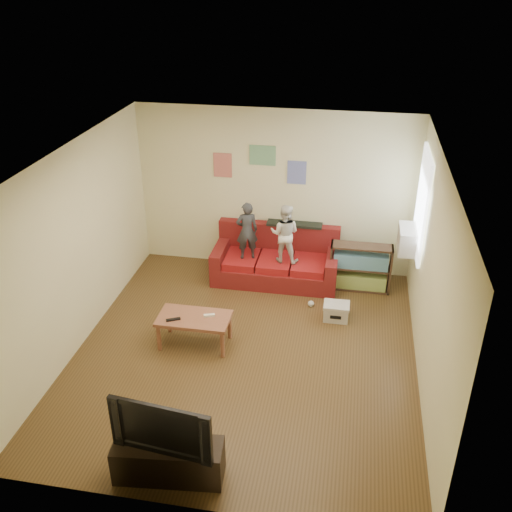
% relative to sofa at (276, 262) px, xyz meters
% --- Properties ---
extents(room_shell, '(4.52, 5.02, 2.72)m').
position_rel_sofa_xyz_m(room_shell, '(-0.11, -2.07, 1.05)').
color(room_shell, brown).
rests_on(room_shell, ground).
extents(sofa, '(2.00, 0.92, 0.88)m').
position_rel_sofa_xyz_m(sofa, '(0.00, 0.00, 0.00)').
color(sofa, maroon).
rests_on(sofa, ground).
extents(child_a, '(0.40, 0.32, 0.95)m').
position_rel_sofa_xyz_m(child_a, '(-0.45, -0.17, 0.60)').
color(child_a, '#303339').
rests_on(child_a, sofa).
extents(child_b, '(0.49, 0.39, 0.96)m').
position_rel_sofa_xyz_m(child_b, '(0.15, -0.17, 0.60)').
color(child_b, silver).
rests_on(child_b, sofa).
extents(coffee_table, '(0.97, 0.53, 0.44)m').
position_rel_sofa_xyz_m(coffee_table, '(-0.82, -2.00, 0.08)').
color(coffee_table, '#91563E').
rests_on(coffee_table, ground).
extents(remote, '(0.19, 0.13, 0.02)m').
position_rel_sofa_xyz_m(remote, '(-1.07, -2.12, 0.15)').
color(remote, black).
rests_on(remote, coffee_table).
extents(game_controller, '(0.15, 0.09, 0.03)m').
position_rel_sofa_xyz_m(game_controller, '(-0.62, -1.95, 0.16)').
color(game_controller, white).
rests_on(game_controller, coffee_table).
extents(bookshelf, '(0.96, 0.29, 0.76)m').
position_rel_sofa_xyz_m(bookshelf, '(1.35, -0.10, 0.05)').
color(bookshelf, '#422E21').
rests_on(bookshelf, ground).
extents(window, '(0.04, 1.08, 1.48)m').
position_rel_sofa_xyz_m(window, '(2.11, -0.42, 1.34)').
color(window, white).
rests_on(window, room_shell).
extents(ac_unit, '(0.28, 0.55, 0.35)m').
position_rel_sofa_xyz_m(ac_unit, '(1.99, -0.42, 0.78)').
color(ac_unit, '#B7B2A3').
rests_on(ac_unit, window).
extents(artwork_left, '(0.30, 0.01, 0.40)m').
position_rel_sofa_xyz_m(artwork_left, '(-0.96, 0.42, 1.45)').
color(artwork_left, '#D87266').
rests_on(artwork_left, room_shell).
extents(artwork_center, '(0.42, 0.01, 0.32)m').
position_rel_sofa_xyz_m(artwork_center, '(-0.31, 0.42, 1.65)').
color(artwork_center, '#72B27F').
rests_on(artwork_center, room_shell).
extents(artwork_right, '(0.30, 0.01, 0.38)m').
position_rel_sofa_xyz_m(artwork_right, '(0.24, 0.42, 1.40)').
color(artwork_right, '#727FCC').
rests_on(artwork_right, room_shell).
extents(file_box, '(0.37, 0.28, 0.26)m').
position_rel_sofa_xyz_m(file_box, '(1.04, -1.06, -0.16)').
color(file_box, silver).
rests_on(file_box, ground).
extents(tv_stand, '(1.14, 0.48, 0.42)m').
position_rel_sofa_xyz_m(tv_stand, '(-0.47, -4.23, -0.09)').
color(tv_stand, black).
rests_on(tv_stand, ground).
extents(television, '(1.06, 0.26, 0.60)m').
position_rel_sofa_xyz_m(television, '(-0.47, -4.23, 0.42)').
color(television, black).
rests_on(television, tv_stand).
extents(tissue, '(0.12, 0.12, 0.09)m').
position_rel_sofa_xyz_m(tissue, '(0.65, -0.78, -0.25)').
color(tissue, beige).
rests_on(tissue, ground).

